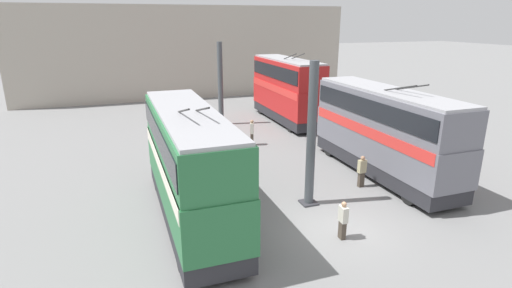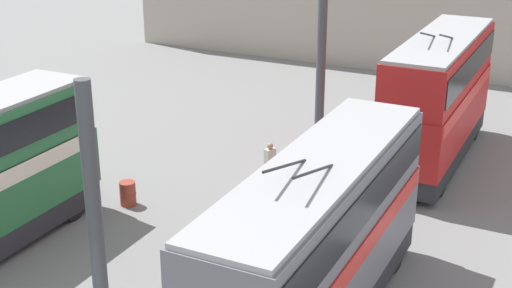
% 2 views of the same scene
% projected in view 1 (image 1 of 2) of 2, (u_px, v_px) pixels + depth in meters
% --- Properties ---
extents(ground_plane, '(240.00, 240.00, 0.00)m').
position_uv_depth(ground_plane, '(339.00, 231.00, 16.47)').
color(ground_plane, slate).
extents(depot_back_wall, '(0.50, 36.00, 9.82)m').
position_uv_depth(depot_back_wall, '(191.00, 53.00, 42.77)').
color(depot_back_wall, '#A8A093').
rests_on(depot_back_wall, ground_plane).
extents(support_column_near, '(0.76, 0.76, 6.69)m').
position_uv_depth(support_column_near, '(311.00, 138.00, 17.98)').
color(support_column_near, '#42474C').
rests_on(support_column_near, ground_plane).
extents(support_column_far, '(0.76, 0.76, 6.69)m').
position_uv_depth(support_column_far, '(220.00, 86.00, 32.34)').
color(support_column_far, '#42474C').
rests_on(support_column_far, ground_plane).
extents(bus_left_near, '(10.50, 2.54, 5.44)m').
position_uv_depth(bus_left_near, '(384.00, 127.00, 21.69)').
color(bus_left_near, black).
rests_on(bus_left_near, ground_plane).
extents(bus_left_far, '(9.66, 2.54, 5.89)m').
position_uv_depth(bus_left_far, '(287.00, 87.00, 33.36)').
color(bus_left_far, black).
rests_on(bus_left_far, ground_plane).
extents(bus_right_far, '(10.30, 2.54, 5.47)m').
position_uv_depth(bus_right_far, '(190.00, 160.00, 16.64)').
color(bus_right_far, black).
rests_on(bus_right_far, ground_plane).
extents(person_by_left_row, '(0.27, 0.44, 1.69)m').
position_uv_depth(person_by_left_row, '(362.00, 171.00, 20.59)').
color(person_by_left_row, '#473D33').
rests_on(person_by_left_row, ground_plane).
extents(person_aisle_midway, '(0.48, 0.38, 1.80)m').
position_uv_depth(person_aisle_midway, '(252.00, 132.00, 27.49)').
color(person_aisle_midway, '#473D33').
rests_on(person_aisle_midway, ground_plane).
extents(person_aisle_foreground, '(0.43, 0.26, 1.60)m').
position_uv_depth(person_aisle_foreground, '(343.00, 219.00, 15.67)').
color(person_aisle_foreground, '#473D33').
rests_on(person_aisle_foreground, ground_plane).
extents(oil_drum, '(0.61, 0.61, 0.90)m').
position_uv_depth(oil_drum, '(209.00, 163.00, 23.00)').
color(oil_drum, '#933828').
rests_on(oil_drum, ground_plane).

